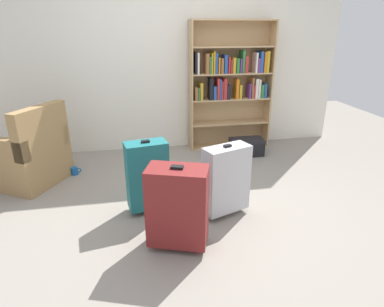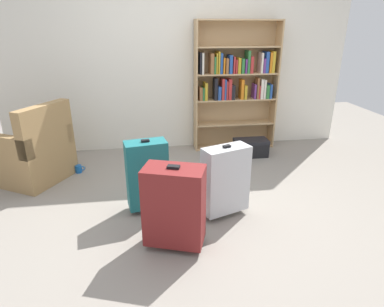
{
  "view_description": "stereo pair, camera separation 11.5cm",
  "coord_description": "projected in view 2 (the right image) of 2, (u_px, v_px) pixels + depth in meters",
  "views": [
    {
      "loc": [
        -0.57,
        -2.72,
        1.68
      ],
      "look_at": [
        -0.05,
        0.09,
        0.55
      ],
      "focal_mm": 30.49,
      "sensor_mm": 36.0,
      "label": 1
    },
    {
      "loc": [
        -0.45,
        -2.74,
        1.68
      ],
      "look_at": [
        -0.05,
        0.09,
        0.55
      ],
      "focal_mm": 30.49,
      "sensor_mm": 36.0,
      "label": 2
    }
  ],
  "objects": [
    {
      "name": "armchair",
      "position": [
        33.0,
        154.0,
        3.71
      ],
      "size": [
        0.95,
        0.95,
        0.9
      ],
      "color": "#9E7A4C",
      "rests_on": "ground"
    },
    {
      "name": "bookshelf",
      "position": [
        236.0,
        83.0,
        4.52
      ],
      "size": [
        1.15,
        0.25,
        1.75
      ],
      "color": "tan",
      "rests_on": "ground"
    },
    {
      "name": "suitcase_dark_red",
      "position": [
        174.0,
        206.0,
        2.54
      ],
      "size": [
        0.52,
        0.4,
        0.71
      ],
      "color": "maroon",
      "rests_on": "ground"
    },
    {
      "name": "suitcase_teal",
      "position": [
        147.0,
        175.0,
        3.05
      ],
      "size": [
        0.41,
        0.27,
        0.72
      ],
      "color": "#19666B",
      "rests_on": "ground"
    },
    {
      "name": "storage_box",
      "position": [
        251.0,
        147.0,
        4.45
      ],
      "size": [
        0.45,
        0.25,
        0.23
      ],
      "color": "black",
      "rests_on": "ground"
    },
    {
      "name": "suitcase_silver",
      "position": [
        225.0,
        180.0,
        2.97
      ],
      "size": [
        0.47,
        0.32,
        0.7
      ],
      "color": "#B7BABF",
      "rests_on": "ground"
    },
    {
      "name": "ground_plane",
      "position": [
        198.0,
        209.0,
        3.2
      ],
      "size": [
        8.42,
        8.42,
        0.0
      ],
      "primitive_type": "plane",
      "color": "gray"
    },
    {
      "name": "mug",
      "position": [
        79.0,
        169.0,
        3.97
      ],
      "size": [
        0.12,
        0.08,
        0.1
      ],
      "color": "#1959A5",
      "rests_on": "ground"
    },
    {
      "name": "back_wall",
      "position": [
        177.0,
        55.0,
        4.44
      ],
      "size": [
        4.81,
        0.1,
        2.6
      ],
      "primitive_type": "cube",
      "color": "silver",
      "rests_on": "ground"
    }
  ]
}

